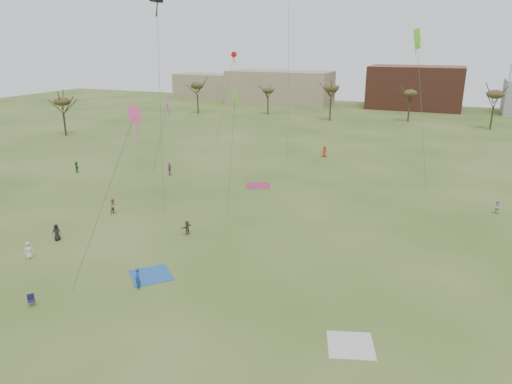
% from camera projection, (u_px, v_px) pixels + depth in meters
% --- Properties ---
extents(ground, '(260.00, 260.00, 0.00)m').
position_uv_depth(ground, '(193.00, 310.00, 34.36)').
color(ground, '#315219').
rests_on(ground, ground).
extents(flyer_near_left, '(0.84, 0.92, 1.57)m').
position_uv_depth(flyer_near_left, '(29.00, 250.00, 42.27)').
color(flyer_near_left, silver).
rests_on(flyer_near_left, ground).
extents(flyer_near_right, '(0.78, 0.74, 1.79)m').
position_uv_depth(flyer_near_right, '(138.00, 279.00, 37.00)').
color(flyer_near_right, '#214597').
rests_on(flyer_near_right, ground).
extents(spectator_fore_b, '(0.78, 0.94, 1.79)m').
position_uv_depth(spectator_fore_b, '(113.00, 206.00, 53.28)').
color(spectator_fore_b, '#997261').
rests_on(spectator_fore_b, ground).
extents(spectator_fore_c, '(0.77, 1.44, 1.49)m').
position_uv_depth(spectator_fore_c, '(187.00, 228.00, 47.55)').
color(spectator_fore_c, brown).
rests_on(spectator_fore_c, ground).
extents(flyer_mid_a, '(0.98, 0.91, 1.68)m').
position_uv_depth(flyer_mid_a, '(57.00, 232.00, 46.12)').
color(flyer_mid_a, black).
rests_on(flyer_mid_a, ground).
extents(spectator_mid_d, '(0.51, 1.09, 1.82)m').
position_uv_depth(spectator_mid_d, '(170.00, 169.00, 68.70)').
color(spectator_mid_d, '#AB4783').
rests_on(spectator_mid_d, ground).
extents(spectator_mid_e, '(1.01, 0.99, 1.64)m').
position_uv_depth(spectator_mid_e, '(497.00, 207.00, 53.21)').
color(spectator_mid_e, '#BDBDBD').
rests_on(spectator_mid_e, ground).
extents(flyer_far_a, '(1.53, 1.31, 1.66)m').
position_uv_depth(flyer_far_a, '(77.00, 167.00, 70.16)').
color(flyer_far_a, '#236A29').
rests_on(flyer_far_a, ground).
extents(flyer_far_b, '(1.06, 0.92, 1.83)m').
position_uv_depth(flyer_far_b, '(324.00, 152.00, 79.61)').
color(flyer_far_b, '#B7361F').
rests_on(flyer_far_b, ground).
extents(blanket_blue, '(4.53, 4.53, 0.03)m').
position_uv_depth(blanket_blue, '(151.00, 275.00, 39.38)').
color(blanket_blue, '#245A9D').
rests_on(blanket_blue, ground).
extents(blanket_cream, '(3.69, 3.69, 0.03)m').
position_uv_depth(blanket_cream, '(351.00, 345.00, 30.33)').
color(blanket_cream, silver).
rests_on(blanket_cream, ground).
extents(blanket_plum, '(4.19, 4.19, 0.03)m').
position_uv_depth(blanket_plum, '(258.00, 186.00, 63.89)').
color(blanket_plum, '#982E50').
rests_on(blanket_plum, ground).
extents(camp_chair_left, '(0.74, 0.73, 0.87)m').
position_uv_depth(camp_chair_left, '(32.00, 303.00, 34.80)').
color(camp_chair_left, '#18163C').
rests_on(camp_chair_left, ground).
extents(kites_aloft, '(61.26, 63.15, 25.42)m').
position_uv_depth(kites_aloft, '(246.00, 25.00, 49.98)').
color(kites_aloft, red).
rests_on(kites_aloft, ground).
extents(tree_line, '(117.44, 49.32, 8.91)m').
position_uv_depth(tree_line, '(362.00, 97.00, 102.74)').
color(tree_line, '#3A2B1E').
rests_on(tree_line, ground).
extents(building_tan, '(32.00, 14.00, 10.00)m').
position_uv_depth(building_tan, '(280.00, 87.00, 146.70)').
color(building_tan, '#937F60').
rests_on(building_tan, ground).
extents(building_brick, '(26.00, 16.00, 12.00)m').
position_uv_depth(building_brick, '(415.00, 87.00, 136.09)').
color(building_brick, brown).
rests_on(building_brick, ground).
extents(building_tan_west, '(20.00, 12.00, 8.00)m').
position_uv_depth(building_tan_west, '(206.00, 86.00, 164.17)').
color(building_tan_west, '#937F60').
rests_on(building_tan_west, ground).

